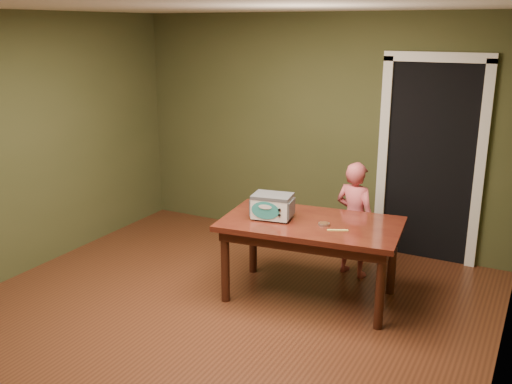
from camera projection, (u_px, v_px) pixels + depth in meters
floor at (199, 330)px, 4.77m from camera, size 5.00×5.00×0.00m
room_shell at (193, 128)px, 4.29m from camera, size 4.52×5.02×2.61m
doorway at (436, 158)px, 6.25m from camera, size 1.10×0.66×2.25m
dining_table at (311, 232)px, 5.18m from camera, size 1.70×1.09×0.75m
toy_oven at (272, 205)px, 5.19m from camera, size 0.41×0.31×0.23m
baking_pan at (324, 224)px, 5.04m from camera, size 0.10×0.10×0.02m
spatula at (338, 230)px, 4.92m from camera, size 0.17×0.10×0.01m
child at (355, 219)px, 5.70m from camera, size 0.48×0.38×1.18m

